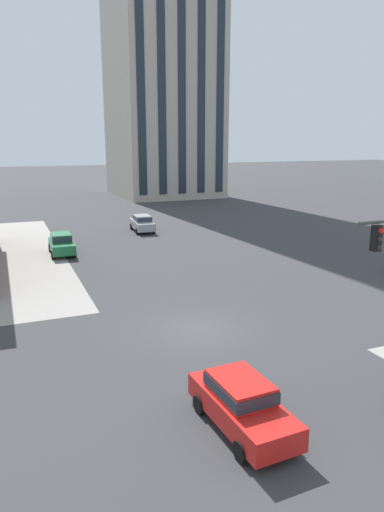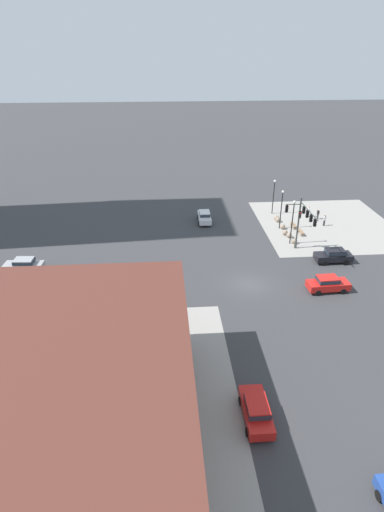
# 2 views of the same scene
# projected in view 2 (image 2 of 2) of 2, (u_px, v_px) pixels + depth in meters

# --- Properties ---
(ground_plane) EXTENTS (320.00, 320.00, 0.00)m
(ground_plane) POSITION_uv_depth(u_px,v_px,m) (249.00, 284.00, 45.78)
(ground_plane) COLOR #38383A
(sidewalk_corner_slab) EXTENTS (20.00, 19.00, 0.02)m
(sidewalk_corner_slab) POSITION_uv_depth(u_px,v_px,m) (326.00, 224.00, 60.90)
(sidewalk_corner_slab) COLOR gray
(sidewalk_corner_slab) RESTS_ON ground
(sidewalk_far_corner) EXTENTS (32.00, 32.00, 0.02)m
(sidewalk_far_corner) POSITION_uv_depth(u_px,v_px,m) (3.00, 457.00, 26.74)
(sidewalk_far_corner) COLOR gray
(sidewalk_far_corner) RESTS_ON ground
(traffic_signal_main) EXTENTS (6.26, 2.09, 6.83)m
(traffic_signal_main) POSITION_uv_depth(u_px,v_px,m) (302.00, 218.00, 50.38)
(traffic_signal_main) COLOR #383D38
(traffic_signal_main) RESTS_ON ground
(bollard_sphere_curb_a) EXTENTS (0.73, 0.73, 0.73)m
(bollard_sphere_curb_a) POSITION_uv_depth(u_px,v_px,m) (294.00, 241.00, 54.92)
(bollard_sphere_curb_a) COLOR gray
(bollard_sphere_curb_a) RESTS_ON ground
(bollard_sphere_curb_b) EXTENTS (0.73, 0.73, 0.73)m
(bollard_sphere_curb_b) POSITION_uv_depth(u_px,v_px,m) (289.00, 235.00, 56.59)
(bollard_sphere_curb_b) COLOR gray
(bollard_sphere_curb_b) RESTS_ON ground
(bollard_sphere_curb_c) EXTENTS (0.73, 0.73, 0.73)m
(bollard_sphere_curb_c) POSITION_uv_depth(u_px,v_px,m) (285.00, 232.00, 57.38)
(bollard_sphere_curb_c) COLOR gray
(bollard_sphere_curb_c) RESTS_ON ground
(bollard_sphere_curb_d) EXTENTS (0.73, 0.73, 0.73)m
(bollard_sphere_curb_d) POSITION_uv_depth(u_px,v_px,m) (283.00, 227.00, 59.23)
(bollard_sphere_curb_d) COLOR gray
(bollard_sphere_curb_d) RESTS_ON ground
(bollard_sphere_curb_e) EXTENTS (0.73, 0.73, 0.73)m
(bollard_sphere_curb_e) POSITION_uv_depth(u_px,v_px,m) (278.00, 220.00, 61.52)
(bollard_sphere_curb_e) COLOR gray
(bollard_sphere_curb_e) RESTS_ON ground
(bollard_sphere_curb_f) EXTENTS (0.73, 0.73, 0.73)m
(bollard_sphere_curb_f) POSITION_uv_depth(u_px,v_px,m) (276.00, 218.00, 62.20)
(bollard_sphere_curb_f) COLOR gray
(bollard_sphere_curb_f) RESTS_ON ground
(bench_near_signal) EXTENTS (1.82, 0.58, 0.49)m
(bench_near_signal) POSITION_uv_depth(u_px,v_px,m) (301.00, 232.00, 57.63)
(bench_near_signal) COLOR #8E6B4C
(bench_near_signal) RESTS_ON ground
(bench_mid_block) EXTENTS (1.80, 0.49, 0.49)m
(bench_mid_block) POSITION_uv_depth(u_px,v_px,m) (293.00, 225.00, 59.71)
(bench_mid_block) COLOR #8E6B4C
(bench_mid_block) RESTS_ON ground
(pedestrian_near_bench) EXTENTS (0.53, 0.29, 1.61)m
(pedestrian_near_bench) POSITION_uv_depth(u_px,v_px,m) (318.00, 213.00, 62.27)
(pedestrian_near_bench) COLOR #333333
(pedestrian_near_bench) RESTS_ON ground
(pedestrian_at_curb) EXTENTS (0.41, 0.42, 1.68)m
(pedestrian_at_curb) POSITION_uv_depth(u_px,v_px,m) (308.00, 211.00, 63.13)
(pedestrian_at_curb) COLOR #333333
(pedestrian_at_curb) RESTS_ON ground
(pedestrian_walking_east) EXTENTS (0.30, 0.53, 1.65)m
(pedestrian_walking_east) POSITION_uv_depth(u_px,v_px,m) (325.00, 220.00, 60.02)
(pedestrian_walking_east) COLOR #333333
(pedestrian_walking_east) RESTS_ON ground
(street_lamp_corner_near) EXTENTS (0.36, 0.36, 5.97)m
(street_lamp_corner_near) POSITION_uv_depth(u_px,v_px,m) (293.00, 217.00, 53.43)
(street_lamp_corner_near) COLOR black
(street_lamp_corner_near) RESTS_ON ground
(street_lamp_mid_sidewalk) EXTENTS (0.36, 0.36, 5.63)m
(street_lamp_mid_sidewalk) POSITION_uv_depth(u_px,v_px,m) (282.00, 205.00, 58.01)
(street_lamp_mid_sidewalk) COLOR black
(street_lamp_mid_sidewalk) RESTS_ON ground
(street_lamp_corner_far) EXTENTS (0.36, 0.36, 5.37)m
(street_lamp_corner_far) POSITION_uv_depth(u_px,v_px,m) (274.00, 193.00, 63.21)
(street_lamp_corner_far) COLOR black
(street_lamp_corner_far) RESTS_ON ground
(car_main_northbound_far) EXTENTS (4.42, 1.94, 1.68)m
(car_main_northbound_far) POSITION_uv_depth(u_px,v_px,m) (204.00, 216.00, 61.24)
(car_main_northbound_far) COLOR silver
(car_main_northbound_far) RESTS_ON ground
(car_main_southbound_near) EXTENTS (2.11, 4.51, 1.68)m
(car_main_southbound_near) POSITION_uv_depth(u_px,v_px,m) (24.00, 265.00, 47.86)
(car_main_southbound_near) COLOR #99999E
(car_main_southbound_near) RESTS_ON ground
(car_main_southbound_far) EXTENTS (1.99, 4.45, 1.68)m
(car_main_southbound_far) POSITION_uv_depth(u_px,v_px,m) (70.00, 305.00, 40.51)
(car_main_southbound_far) COLOR #1E6B3D
(car_main_southbound_far) RESTS_ON ground
(car_cross_eastbound) EXTENTS (1.92, 4.41, 1.68)m
(car_cross_eastbound) POSITION_uv_depth(u_px,v_px,m) (334.00, 255.00, 50.05)
(car_cross_eastbound) COLOR black
(car_cross_eastbound) RESTS_ON ground
(car_cross_westbound) EXTENTS (4.41, 1.90, 1.68)m
(car_cross_westbound) POSITION_uv_depth(u_px,v_px,m) (256.00, 410.00, 28.98)
(car_cross_westbound) COLOR red
(car_cross_westbound) RESTS_ON ground
(car_parked_curb) EXTENTS (2.04, 4.48, 1.68)m
(car_parked_curb) POSITION_uv_depth(u_px,v_px,m) (328.00, 283.00, 44.20)
(car_parked_curb) COLOR red
(car_parked_curb) RESTS_ON ground
(storefront_block_near_corner) EXTENTS (26.00, 19.75, 7.86)m
(storefront_block_near_corner) POSITION_uv_depth(u_px,v_px,m) (21.00, 435.00, 23.54)
(storefront_block_near_corner) COLOR brown
(storefront_block_near_corner) RESTS_ON ground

